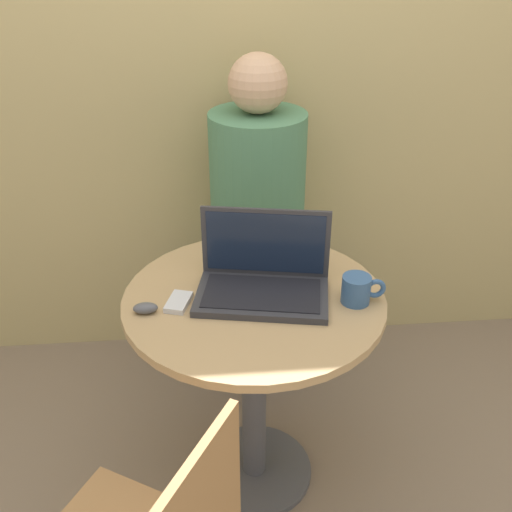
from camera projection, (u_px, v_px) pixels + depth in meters
name	position (u px, v px, depth m)	size (l,w,h in m)	color
ground_plane	(254.00, 471.00, 2.03)	(12.00, 12.00, 0.00)	#7F6B56
back_wall	(234.00, 28.00, 2.08)	(7.00, 0.05, 2.60)	tan
round_table	(254.00, 346.00, 1.76)	(0.74, 0.74, 0.71)	#4C4C51
laptop	(263.00, 278.00, 1.67)	(0.40, 0.28, 0.23)	#2D2D33
cell_phone	(179.00, 302.00, 1.63)	(0.08, 0.11, 0.02)	silver
computer_mouse	(145.00, 308.00, 1.60)	(0.07, 0.04, 0.03)	#4C4C51
coffee_cup	(358.00, 289.00, 1.63)	(0.12, 0.08, 0.08)	#335684
person_seated	(257.00, 246.00, 2.31)	(0.36, 0.54, 1.26)	#3D4766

